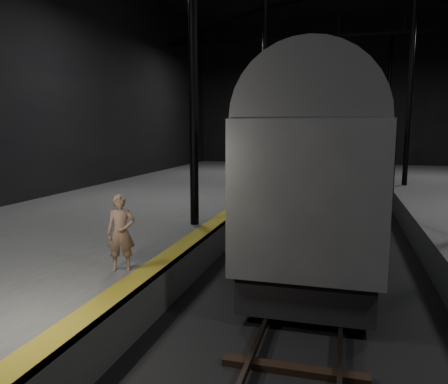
% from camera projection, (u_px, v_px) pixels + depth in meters
% --- Properties ---
extents(ground, '(44.00, 44.00, 0.00)m').
position_uv_depth(ground, '(323.00, 233.00, 16.70)').
color(ground, black).
rests_on(ground, ground).
extents(platform_left, '(9.00, 43.80, 1.00)m').
position_uv_depth(platform_left, '(144.00, 211.00, 18.59)').
color(platform_left, '#4F4F4D').
rests_on(platform_left, ground).
extents(tactile_strip, '(0.50, 43.80, 0.01)m').
position_uv_depth(tactile_strip, '(241.00, 204.00, 17.41)').
color(tactile_strip, olive).
rests_on(tactile_strip, platform_left).
extents(track, '(2.40, 43.00, 0.24)m').
position_uv_depth(track, '(323.00, 232.00, 16.69)').
color(track, '#3F3328').
rests_on(track, ground).
extents(train, '(3.07, 20.53, 5.49)m').
position_uv_depth(train, '(327.00, 151.00, 17.64)').
color(train, '#929499').
rests_on(train, ground).
extents(woman, '(0.70, 0.59, 1.62)m').
position_uv_depth(woman, '(121.00, 233.00, 9.15)').
color(woman, '#93705A').
rests_on(woman, platform_left).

